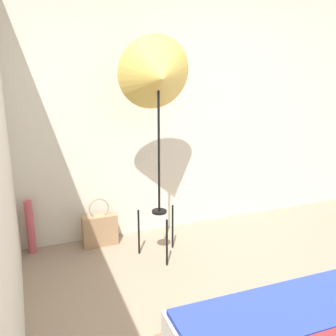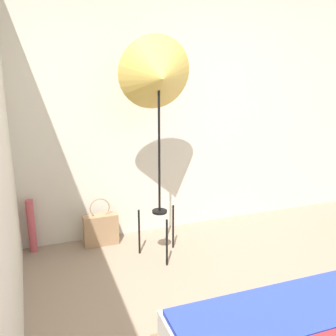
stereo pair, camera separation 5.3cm
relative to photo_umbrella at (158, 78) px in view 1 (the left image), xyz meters
The scene contains 5 objects.
wall_back 0.82m from the photo_umbrella, 58.90° to the left, with size 8.00×0.05×2.60m.
wall_side_left 1.45m from the photo_umbrella, 158.43° to the right, with size 0.05×8.00×2.60m.
photo_umbrella is the anchor object (origin of this frame).
tote_bag 1.66m from the photo_umbrella, 139.78° to the left, with size 0.35×0.12×0.51m.
paper_roll 1.91m from the photo_umbrella, 156.48° to the left, with size 0.08×0.08×0.54m.
Camera 1 is at (-1.52, -1.75, 1.90)m, focal length 42.00 mm.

